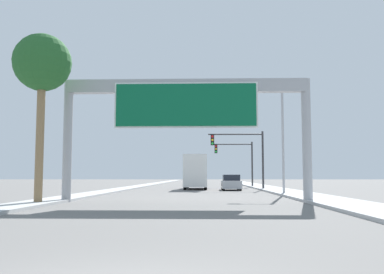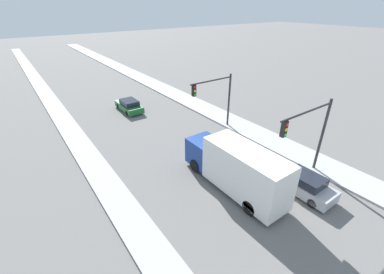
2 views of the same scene
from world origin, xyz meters
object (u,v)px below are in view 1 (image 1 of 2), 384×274
at_px(car_mid_right, 199,181).
at_px(truck_box_primary, 196,172).
at_px(palm_tree_foreground, 42,66).
at_px(traffic_light_mid_block, 238,156).
at_px(car_near_center, 231,183).
at_px(traffic_light_near_intersection, 244,149).
at_px(sign_gantry, 186,106).
at_px(street_lamp_right, 279,128).

distance_m(car_mid_right, truck_box_primary, 18.19).
bearing_deg(palm_tree_foreground, traffic_light_mid_block, 69.14).
distance_m(car_near_center, truck_box_primary, 4.71).
xyz_separation_m(car_near_center, traffic_light_mid_block, (1.58, 11.02, 3.12)).
relative_size(car_near_center, traffic_light_near_intersection, 0.77).
bearing_deg(car_mid_right, car_near_center, -80.59).
distance_m(car_mid_right, traffic_light_near_intersection, 20.97).
relative_size(car_near_center, traffic_light_mid_block, 0.81).
height_order(car_near_center, car_mid_right, car_near_center).
bearing_deg(traffic_light_mid_block, car_mid_right, 116.68).
bearing_deg(sign_gantry, palm_tree_foreground, -164.43).
relative_size(palm_tree_foreground, street_lamp_right, 1.01).
relative_size(traffic_light_mid_block, palm_tree_foreground, 0.65).
bearing_deg(traffic_light_near_intersection, palm_tree_foreground, -118.57).
distance_m(truck_box_primary, palm_tree_foreground, 25.62).
xyz_separation_m(car_near_center, car_mid_right, (-3.50, 21.12, -0.04)).
height_order(sign_gantry, truck_box_primary, sign_gantry).
distance_m(traffic_light_near_intersection, street_lamp_right, 10.91).
relative_size(truck_box_primary, street_lamp_right, 1.00).
bearing_deg(sign_gantry, truck_box_primary, 90.00).
distance_m(traffic_light_mid_block, palm_tree_foreground, 34.49).
distance_m(sign_gantry, traffic_light_near_intersection, 20.72).
bearing_deg(traffic_light_mid_block, traffic_light_near_intersection, -91.12).
height_order(car_mid_right, palm_tree_foreground, palm_tree_foreground).
xyz_separation_m(palm_tree_foreground, street_lamp_right, (13.73, 11.36, -1.96)).
height_order(car_mid_right, truck_box_primary, truck_box_primary).
xyz_separation_m(car_near_center, palm_tree_foreground, (-10.65, -21.08, 6.23)).
relative_size(car_near_center, truck_box_primary, 0.53).
distance_m(truck_box_primary, traffic_light_near_intersection, 5.73).
bearing_deg(sign_gantry, car_near_center, 79.61).
relative_size(car_mid_right, traffic_light_mid_block, 0.80).
height_order(traffic_light_mid_block, street_lamp_right, street_lamp_right).
bearing_deg(palm_tree_foreground, car_near_center, 63.20).
distance_m(traffic_light_near_intersection, traffic_light_mid_block, 10.00).
height_order(car_near_center, palm_tree_foreground, palm_tree_foreground).
bearing_deg(car_mid_right, truck_box_primary, -90.00).
xyz_separation_m(traffic_light_near_intersection, palm_tree_foreground, (-12.03, -22.10, 2.89)).
bearing_deg(truck_box_primary, traffic_light_near_intersection, -21.79).
height_order(traffic_light_near_intersection, palm_tree_foreground, palm_tree_foreground).
bearing_deg(truck_box_primary, street_lamp_right, -62.58).
xyz_separation_m(truck_box_primary, street_lamp_right, (6.58, -12.69, 3.21)).
bearing_deg(truck_box_primary, sign_gantry, -90.00).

